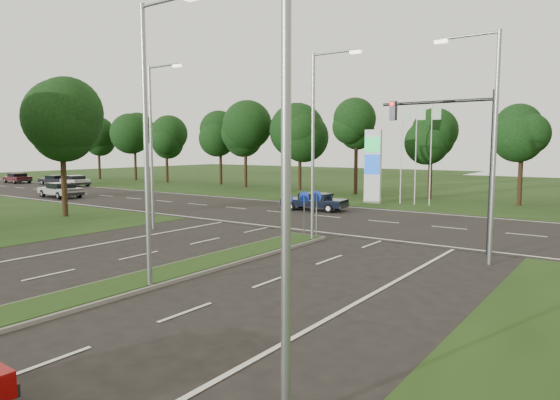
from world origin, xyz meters
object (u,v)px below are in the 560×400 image
Objects in this scene: navy_sedan at (314,201)px; far_car_c at (55,180)px; far_car_a at (61,190)px; far_car_b at (75,180)px; far_car_d at (17,178)px.

far_car_c is (-38.99, 2.73, -0.06)m from navy_sedan.
far_car_c is (-15.39, 8.35, -0.11)m from far_car_a.
far_car_d is (-10.82, -1.29, 0.00)m from far_car_b.
far_car_d is at bearing 96.23° from far_car_c.
far_car_b is at bearing 57.19° from far_car_a.
navy_sedan is 1.16× the size of far_car_c.
far_car_a is 22.93m from far_car_d.
far_car_a reaches higher than far_car_d.
far_car_b is 4.39m from far_car_c.
far_car_d is at bearing 107.16° from far_car_b.
navy_sedan is 24.26m from far_car_a.
navy_sedan reaches higher than far_car_c.
navy_sedan is 0.98× the size of far_car_a.
far_car_d is (-45.43, 1.43, 0.01)m from navy_sedan.
far_car_a is at bearing -102.75° from far_car_d.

